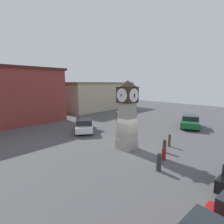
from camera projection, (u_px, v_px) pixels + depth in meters
ground_plane at (131, 149)px, 13.96m from camera, size 68.41×68.41×0.00m
clock_tower at (127, 115)px, 13.85m from camera, size 1.70×1.65×5.45m
bollard_near_tower at (169, 140)px, 14.54m from camera, size 0.22×0.22×1.07m
bollard_mid_row at (164, 146)px, 13.30m from camera, size 0.27×0.27×1.03m
bollard_far_row at (164, 153)px, 11.97m from camera, size 0.27×0.27×0.93m
bollard_end_row at (159, 162)px, 10.48m from camera, size 0.31×0.31×1.14m
car_far_lot at (190, 121)px, 20.78m from camera, size 4.39×3.32×1.46m
car_silver_hatch at (84, 124)px, 19.17m from camera, size 4.04×4.74×1.48m
pedestrian_near_bench at (117, 116)px, 23.40m from camera, size 0.46×0.44×1.58m
storefront_low_left at (93, 95)px, 36.99m from camera, size 16.90×11.07×5.42m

